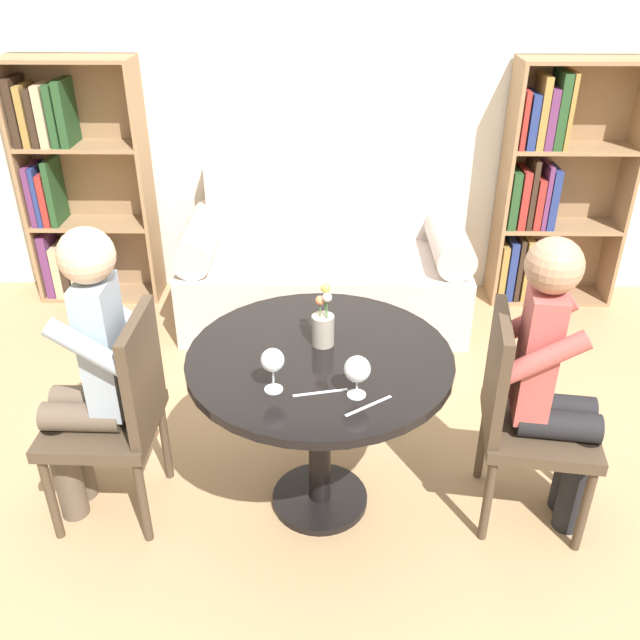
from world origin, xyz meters
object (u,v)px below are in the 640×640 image
(chair_left, at_px, (118,410))
(bookshelf_right, at_px, (546,191))
(couch, at_px, (324,268))
(person_left, at_px, (88,375))
(person_right, at_px, (554,384))
(flower_vase, at_px, (323,325))
(bookshelf_left, at_px, (74,191))
(chair_right, at_px, (522,413))
(wine_glass_right, at_px, (357,370))
(wine_glass_left, at_px, (273,361))

(chair_left, bearing_deg, bookshelf_right, 133.56)
(couch, relative_size, person_left, 1.35)
(bookshelf_right, relative_size, person_right, 1.23)
(person_right, xyz_separation_m, flower_vase, (-0.85, 0.13, 0.17))
(bookshelf_left, bearing_deg, person_right, -38.87)
(couch, xyz_separation_m, bookshelf_left, (-1.56, 0.26, 0.39))
(chair_left, distance_m, person_left, 0.19)
(person_left, bearing_deg, chair_left, 89.11)
(couch, bearing_deg, chair_left, -114.83)
(chair_right, bearing_deg, flower_vase, 90.09)
(person_right, bearing_deg, person_left, 97.37)
(bookshelf_left, bearing_deg, flower_vase, -49.36)
(bookshelf_left, distance_m, wine_glass_right, 2.74)
(bookshelf_right, bearing_deg, person_right, -104.24)
(bookshelf_left, bearing_deg, wine_glass_left, -56.61)
(chair_left, xyz_separation_m, wine_glass_right, (0.90, -0.21, 0.34))
(person_left, bearing_deg, bookshelf_right, 132.34)
(chair_left, bearing_deg, person_right, 90.91)
(bookshelf_right, distance_m, person_right, 2.01)
(bookshelf_left, relative_size, chair_left, 1.66)
(chair_right, xyz_separation_m, person_left, (-1.64, -0.01, 0.16))
(couch, xyz_separation_m, wine_glass_right, (0.13, -1.89, 0.52))
(wine_glass_right, bearing_deg, couch, 93.87)
(person_right, relative_size, flower_vase, 4.86)
(wine_glass_left, height_order, wine_glass_right, wine_glass_left)
(bookshelf_right, bearing_deg, wine_glass_right, -119.79)
(person_right, bearing_deg, chair_left, 97.47)
(couch, height_order, bookshelf_right, bookshelf_right)
(bookshelf_right, xyz_separation_m, wine_glass_right, (-1.23, -2.15, 0.11))
(bookshelf_left, xyz_separation_m, chair_right, (2.33, -1.93, -0.21))
(chair_left, relative_size, flower_vase, 3.59)
(person_left, bearing_deg, bookshelf_left, -159.03)
(wine_glass_left, xyz_separation_m, wine_glass_right, (0.28, -0.03, -0.01))
(couch, xyz_separation_m, person_right, (0.86, -1.69, 0.33))
(bookshelf_right, distance_m, wine_glass_left, 2.61)
(bookshelf_left, xyz_separation_m, chair_left, (0.78, -1.94, -0.21))
(person_left, distance_m, person_right, 1.73)
(wine_glass_left, bearing_deg, chair_left, 163.22)
(flower_vase, bearing_deg, chair_right, -7.79)
(chair_left, height_order, person_right, person_right)
(couch, height_order, bookshelf_left, bookshelf_left)
(person_right, bearing_deg, wine_glass_left, 107.65)
(bookshelf_left, relative_size, person_left, 1.20)
(wine_glass_right, relative_size, flower_vase, 0.60)
(bookshelf_left, height_order, bookshelf_right, same)
(person_left, xyz_separation_m, wine_glass_right, (0.99, -0.22, 0.18))
(person_right, bearing_deg, chair_right, 84.85)
(wine_glass_left, distance_m, wine_glass_right, 0.28)
(person_right, height_order, wine_glass_left, person_right)
(chair_left, bearing_deg, couch, 156.50)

